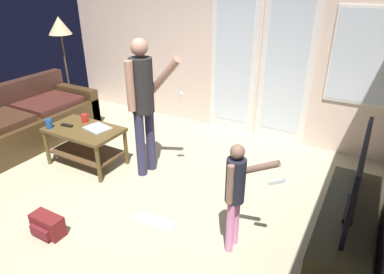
% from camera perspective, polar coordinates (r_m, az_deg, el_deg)
% --- Properties ---
extents(ground_plane, '(5.40, 5.02, 0.02)m').
position_cam_1_polar(ground_plane, '(3.97, -13.56, -10.44)').
color(ground_plane, '#B7B08D').
extents(wall_back_with_doors, '(5.40, 0.09, 2.67)m').
position_cam_1_polar(wall_back_with_doors, '(5.31, 4.59, 14.91)').
color(wall_back_with_doors, beige).
rests_on(wall_back_with_doors, ground_plane).
extents(leather_couch, '(0.94, 2.13, 0.83)m').
position_cam_1_polar(leather_couch, '(5.59, -26.52, 2.02)').
color(leather_couch, '#45311A').
rests_on(leather_couch, ground_plane).
extents(coffee_table, '(0.97, 0.58, 0.51)m').
position_cam_1_polar(coffee_table, '(4.58, -17.52, -0.23)').
color(coffee_table, brown).
rests_on(coffee_table, ground_plane).
extents(tv_stand, '(0.44, 1.50, 0.43)m').
position_cam_1_polar(tv_stand, '(3.43, 24.23, -14.13)').
color(tv_stand, '#302C18').
rests_on(tv_stand, ground_plane).
extents(flat_screen_tv, '(0.08, 1.17, 0.67)m').
position_cam_1_polar(flat_screen_tv, '(3.12, 26.03, -6.11)').
color(flat_screen_tv, black).
rests_on(flat_screen_tv, tv_stand).
extents(person_adult, '(0.60, 0.45, 1.67)m').
position_cam_1_polar(person_adult, '(3.99, -8.18, 6.62)').
color(person_adult, '#32304F').
rests_on(person_adult, ground_plane).
extents(person_child, '(0.47, 0.29, 1.06)m').
position_cam_1_polar(person_child, '(2.94, 7.44, -8.67)').
color(person_child, pink).
rests_on(person_child, ground_plane).
extents(floor_lamp, '(0.38, 0.38, 1.66)m').
position_cam_1_polar(floor_lamp, '(6.27, -21.28, 16.39)').
color(floor_lamp, '#37242F').
rests_on(floor_lamp, ground_plane).
extents(backpack, '(0.33, 0.19, 0.21)m').
position_cam_1_polar(backpack, '(3.65, -23.13, -13.49)').
color(backpack, maroon).
rests_on(backpack, ground_plane).
extents(loose_keyboard, '(0.45, 0.18, 0.02)m').
position_cam_1_polar(loose_keyboard, '(3.59, -6.26, -13.73)').
color(loose_keyboard, white).
rests_on(loose_keyboard, ground_plane).
extents(laptop_closed, '(0.36, 0.31, 0.02)m').
position_cam_1_polar(laptop_closed, '(4.46, -15.59, 1.43)').
color(laptop_closed, '#A8BAB9').
rests_on(laptop_closed, coffee_table).
extents(cup_near_edge, '(0.08, 0.08, 0.11)m').
position_cam_1_polar(cup_near_edge, '(4.69, -17.56, 3.02)').
color(cup_near_edge, red).
rests_on(cup_near_edge, coffee_table).
extents(cup_by_laptop, '(0.08, 0.08, 0.12)m').
position_cam_1_polar(cup_by_laptop, '(4.66, -22.87, 2.07)').
color(cup_by_laptop, '#214E9D').
rests_on(cup_by_laptop, coffee_table).
extents(tv_remote_black, '(0.17, 0.07, 0.02)m').
position_cam_1_polar(tv_remote_black, '(4.66, -20.25, 1.84)').
color(tv_remote_black, black).
rests_on(tv_remote_black, coffee_table).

